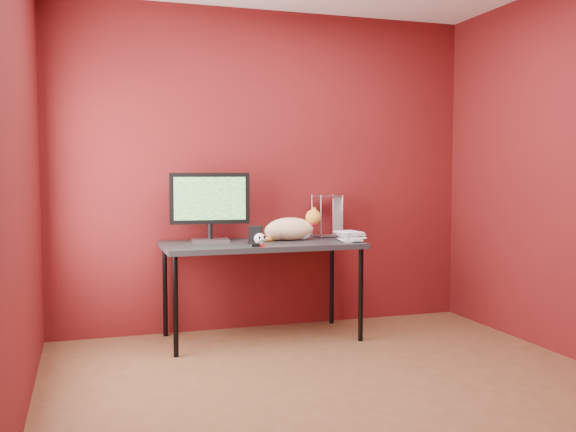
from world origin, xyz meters
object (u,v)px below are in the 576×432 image
object	(u,v)px
monitor	(210,203)
cat	(290,229)
speaker	(256,236)
desk	(261,249)
book_stack	(341,185)
skull_mug	(260,239)

from	to	relation	value
monitor	cat	world-z (taller)	monitor
speaker	desk	bearing A→B (deg)	72.72
speaker	book_stack	size ratio (longest dim) A/B	0.15
skull_mug	speaker	size ratio (longest dim) A/B	0.67
book_stack	skull_mug	bearing A→B (deg)	-177.97
skull_mug	book_stack	distance (m)	0.77
desk	speaker	distance (m)	0.16
desk	speaker	size ratio (longest dim) A/B	11.29
desk	book_stack	world-z (taller)	book_stack
cat	speaker	bearing A→B (deg)	-150.36
monitor	skull_mug	size ratio (longest dim) A/B	6.94
desk	skull_mug	bearing A→B (deg)	-109.54
monitor	book_stack	size ratio (longest dim) A/B	0.70
monitor	cat	bearing A→B (deg)	-3.39
skull_mug	speaker	xyz separation A→B (m)	(-0.02, 0.05, 0.02)
cat	skull_mug	world-z (taller)	cat
desk	speaker	world-z (taller)	speaker
skull_mug	speaker	distance (m)	0.06
desk	monitor	bearing A→B (deg)	156.82
cat	skull_mug	distance (m)	0.37
skull_mug	book_stack	size ratio (longest dim) A/B	0.10
desk	monitor	distance (m)	0.53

